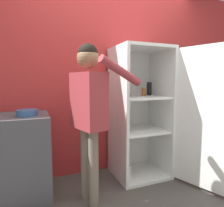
# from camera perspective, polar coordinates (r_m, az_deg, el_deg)

# --- Properties ---
(ground_plane) EXTENTS (12.00, 12.00, 0.00)m
(ground_plane) POSITION_cam_1_polar(r_m,az_deg,el_deg) (2.24, 9.49, -26.91)
(ground_plane) COLOR #4C4742
(wall_back) EXTENTS (7.00, 0.06, 2.55)m
(wall_back) POSITION_cam_1_polar(r_m,az_deg,el_deg) (2.75, -0.74, 7.43)
(wall_back) COLOR #B72D2D
(wall_back) RESTS_ON ground_plane
(refrigerator) EXTENTS (0.93, 1.23, 1.65)m
(refrigerator) POSITION_cam_1_polar(r_m,az_deg,el_deg) (2.57, 11.05, -2.78)
(refrigerator) COLOR white
(refrigerator) RESTS_ON ground_plane
(person) EXTENTS (0.68, 0.49, 1.58)m
(person) POSITION_cam_1_polar(r_m,az_deg,el_deg) (1.95, -6.50, 0.23)
(person) COLOR #726656
(person) RESTS_ON ground_plane
(counter) EXTENTS (0.65, 0.60, 0.88)m
(counter) POSITION_cam_1_polar(r_m,az_deg,el_deg) (2.36, -25.50, -13.66)
(counter) COLOR #4C4C51
(counter) RESTS_ON ground_plane
(bowl) EXTENTS (0.20, 0.20, 0.06)m
(bowl) POSITION_cam_1_polar(r_m,az_deg,el_deg) (2.16, -23.10, -2.48)
(bowl) COLOR #335B8E
(bowl) RESTS_ON counter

